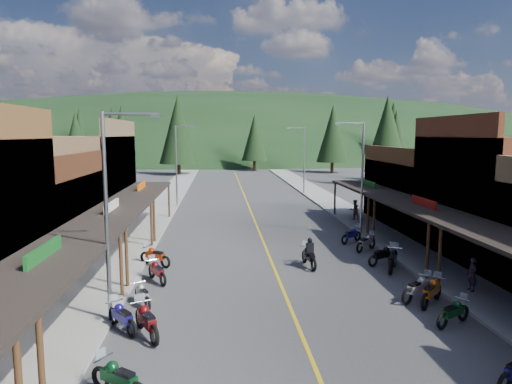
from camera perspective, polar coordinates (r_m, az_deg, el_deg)
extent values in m
plane|color=#38383A|center=(24.36, 2.44, -9.88)|extent=(220.00, 220.00, 0.00)
cube|color=gold|center=(43.79, -0.77, -2.15)|extent=(0.15, 90.00, 0.01)
cube|color=gray|center=(44.07, -12.14, -2.16)|extent=(3.40, 94.00, 0.15)
cube|color=gray|center=(45.19, 10.31, -1.88)|extent=(3.40, 94.00, 0.15)
cube|color=black|center=(16.80, -24.93, -7.84)|extent=(3.20, 10.20, 0.18)
cylinder|color=#472D19|center=(12.86, -25.22, -19.69)|extent=(0.16, 0.16, 3.00)
cylinder|color=#472D19|center=(20.95, -16.51, -8.77)|extent=(0.16, 0.16, 3.00)
cube|color=#14591E|center=(16.75, -24.97, -7.18)|extent=(0.12, 3.00, 0.70)
cube|color=#3F2111|center=(27.58, -28.35, -3.38)|extent=(8.00, 9.00, 5.00)
cube|color=#3F2111|center=(26.16, -20.68, -2.17)|extent=(0.30, 9.00, 6.20)
cube|color=black|center=(25.81, -17.58, -2.39)|extent=(3.20, 9.00, 0.18)
cylinder|color=#472D19|center=(22.08, -15.86, -7.92)|extent=(0.16, 0.16, 3.00)
cylinder|color=#472D19|center=(29.57, -12.94, -3.99)|extent=(0.16, 0.16, 3.00)
cube|color=silver|center=(25.78, -17.59, -1.95)|extent=(0.12, 3.00, 0.70)
cube|color=brown|center=(36.34, -22.39, 0.91)|extent=(8.00, 10.20, 7.00)
cube|color=brown|center=(35.29, -16.48, 1.97)|extent=(0.30, 10.20, 8.20)
cube|color=black|center=(35.14, -14.10, 0.22)|extent=(3.20, 10.20, 0.18)
cylinder|color=#472D19|center=(30.74, -12.62, -3.55)|extent=(0.16, 0.16, 3.00)
cylinder|color=#472D19|center=(39.55, -10.82, -1.11)|extent=(0.16, 0.16, 3.00)
cube|color=#CC590C|center=(35.11, -14.11, 0.55)|extent=(0.12, 3.00, 0.70)
cylinder|color=#472D19|center=(22.85, 21.97, -7.67)|extent=(0.16, 0.16, 3.00)
cube|color=#562B19|center=(30.23, 29.40, -0.66)|extent=(8.00, 9.00, 7.00)
cube|color=#562B19|center=(28.18, 22.98, 0.42)|extent=(0.30, 9.00, 8.20)
cube|color=black|center=(27.69, 20.20, -1.86)|extent=(3.20, 9.00, 0.18)
cylinder|color=#472D19|center=(23.89, 20.68, -6.96)|extent=(0.16, 0.16, 3.00)
cylinder|color=#472D19|center=(30.94, 14.53, -3.54)|extent=(0.16, 0.16, 3.00)
cube|color=#B2140F|center=(27.66, 20.22, -1.45)|extent=(0.12, 3.00, 0.70)
cube|color=#4C2D16|center=(38.60, 21.37, -0.19)|extent=(8.00, 10.20, 5.00)
cube|color=#4C2D16|center=(37.01, 16.05, 0.66)|extent=(0.30, 10.20, 6.20)
cube|color=black|center=(36.54, 13.91, 0.49)|extent=(3.20, 10.20, 0.18)
cylinder|color=#472D19|center=(32.06, 13.83, -3.14)|extent=(0.16, 0.16, 3.00)
cylinder|color=#472D19|center=(40.58, 9.83, -0.87)|extent=(0.16, 0.16, 3.00)
cube|color=#14591E|center=(36.51, 13.92, 0.81)|extent=(0.12, 3.00, 0.70)
cylinder|color=gray|center=(17.90, -18.18, -3.34)|extent=(0.16, 0.16, 8.00)
cylinder|color=gray|center=(17.41, -15.45, 9.38)|extent=(2.00, 0.10, 0.10)
cube|color=gray|center=(17.27, -12.48, 9.32)|extent=(0.35, 0.18, 0.12)
cylinder|color=gray|center=(45.41, -9.94, 3.16)|extent=(0.16, 0.16, 8.00)
cylinder|color=gray|center=(45.22, -8.77, 8.11)|extent=(2.00, 0.10, 0.10)
cube|color=gray|center=(45.16, -7.62, 8.07)|extent=(0.35, 0.18, 0.12)
cylinder|color=gray|center=(32.82, 13.14, 1.52)|extent=(0.16, 0.16, 8.00)
cylinder|color=gray|center=(32.38, 11.63, 8.40)|extent=(2.00, 0.10, 0.10)
cube|color=gray|center=(32.14, 10.07, 8.36)|extent=(0.35, 0.18, 0.12)
cylinder|color=gray|center=(54.12, 6.05, 3.87)|extent=(0.16, 0.16, 8.00)
cylinder|color=gray|center=(53.86, 5.05, 8.02)|extent=(2.00, 0.10, 0.10)
cube|color=gray|center=(53.71, 4.09, 7.98)|extent=(0.35, 0.18, 0.12)
ellipsoid|color=black|center=(158.29, -3.57, 4.67)|extent=(310.00, 140.00, 60.00)
cylinder|color=black|center=(93.04, -28.13, 2.62)|extent=(0.60, 0.60, 2.00)
cone|color=black|center=(92.84, -28.34, 6.00)|extent=(5.04, 5.04, 9.00)
cylinder|color=black|center=(95.66, -17.38, 3.25)|extent=(0.60, 0.60, 2.00)
cone|color=black|center=(95.46, -17.52, 6.99)|extent=(5.88, 5.88, 10.50)
cylinder|color=black|center=(81.64, -9.60, 2.84)|extent=(0.60, 0.60, 2.00)
cone|color=black|center=(81.41, -9.71, 7.76)|extent=(6.72, 6.72, 12.00)
cylinder|color=black|center=(89.58, -0.19, 3.33)|extent=(0.60, 0.60, 2.00)
cone|color=black|center=(89.37, -0.19, 6.85)|extent=(5.04, 5.04, 9.00)
cylinder|color=black|center=(85.90, 9.49, 3.06)|extent=(0.60, 0.60, 2.00)
cone|color=black|center=(85.68, 9.58, 7.23)|extent=(5.88, 5.88, 10.50)
cylinder|color=black|center=(102.19, 16.59, 3.52)|extent=(0.60, 0.60, 2.00)
cone|color=black|center=(102.00, 16.74, 7.44)|extent=(6.72, 6.72, 12.00)
cylinder|color=black|center=(100.07, 24.69, 3.08)|extent=(0.60, 0.60, 2.00)
cone|color=black|center=(99.88, 24.85, 6.23)|extent=(5.04, 5.04, 9.00)
cylinder|color=black|center=(103.47, -20.98, 3.38)|extent=(0.60, 0.60, 2.00)
cone|color=black|center=(103.29, -21.14, 6.84)|extent=(5.88, 5.88, 10.50)
cylinder|color=black|center=(66.22, -21.37, 1.43)|extent=(0.60, 0.60, 2.00)
cone|color=black|center=(65.94, -21.57, 5.75)|extent=(4.48, 4.48, 8.00)
cylinder|color=black|center=(73.47, 16.89, 2.14)|extent=(0.60, 0.60, 2.00)
cone|color=black|center=(73.22, 17.04, 6.36)|extent=(4.93, 4.93, 8.80)
cylinder|color=black|center=(74.90, -16.25, 2.26)|extent=(0.60, 0.60, 2.00)
cone|color=black|center=(74.64, -16.40, 6.70)|extent=(5.38, 5.38, 9.60)
cylinder|color=black|center=(65.54, 15.86, 1.59)|extent=(0.60, 0.60, 2.00)
cone|color=black|center=(65.24, 16.05, 7.02)|extent=(5.82, 5.82, 10.40)
imported|color=#271E2E|center=(22.94, 25.39, -9.27)|extent=(0.39, 0.58, 1.56)
imported|color=brown|center=(38.49, 12.20, -2.16)|extent=(0.90, 0.66, 1.65)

